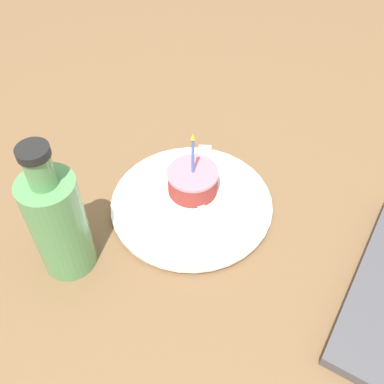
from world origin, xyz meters
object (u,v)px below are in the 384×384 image
(fork, at_px, (203,172))
(bottle, at_px, (58,222))
(plate, at_px, (192,203))
(cake_slice, at_px, (193,181))

(fork, xyz_separation_m, bottle, (0.26, -0.09, 0.08))
(plate, relative_size, cake_slice, 2.15)
(plate, bearing_deg, bottle, -29.33)
(cake_slice, bearing_deg, fork, -173.77)
(cake_slice, height_order, bottle, bottle)
(fork, bearing_deg, bottle, -19.18)
(plate, relative_size, fork, 1.79)
(plate, xyz_separation_m, bottle, (0.19, -0.11, 0.09))
(plate, distance_m, bottle, 0.23)
(cake_slice, bearing_deg, bottle, -24.05)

